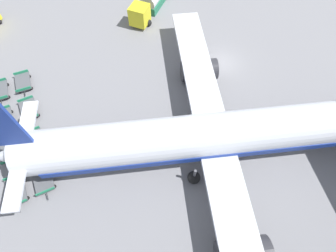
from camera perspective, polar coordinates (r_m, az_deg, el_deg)
name	(u,v)px	position (r m, az deg, el deg)	size (l,w,h in m)	color
ground_plane	(223,63)	(34.66, 11.84, 13.36)	(500.00, 500.00, 0.00)	gray
airplane	(225,134)	(24.61, 12.40, -1.75)	(37.17, 42.32, 11.94)	silver
fuel_tanker_primary	(151,0)	(41.82, -3.62, 25.61)	(9.04, 7.52, 2.90)	yellow
baggage_dolly_row_near_col_a	(0,91)	(35.91, -32.70, 6.47)	(3.63, 2.00, 0.92)	#515459
baggage_dolly_row_near_col_b	(5,119)	(33.03, -32.02, 1.24)	(3.65, 2.16, 0.92)	#515459
baggage_dolly_row_near_col_c	(9,150)	(30.63, -31.25, -4.48)	(3.64, 2.06, 0.92)	#515459
baggage_dolly_row_near_col_d	(16,191)	(28.33, -30.15, -12.08)	(3.65, 2.15, 0.92)	#515459
baggage_dolly_row_mid_a_col_a	(23,82)	(35.48, -29.01, 8.34)	(3.63, 2.01, 0.92)	#515459
baggage_dolly_row_mid_a_col_b	(29,109)	(32.55, -28.06, 3.22)	(3.66, 2.21, 0.92)	#515459
baggage_dolly_row_mid_a_col_c	(35,142)	(29.86, -26.91, -3.08)	(3.66, 2.24, 0.92)	#515459
baggage_dolly_row_mid_a_col_d	(43,179)	(27.63, -25.53, -10.42)	(3.65, 2.16, 0.92)	#515459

